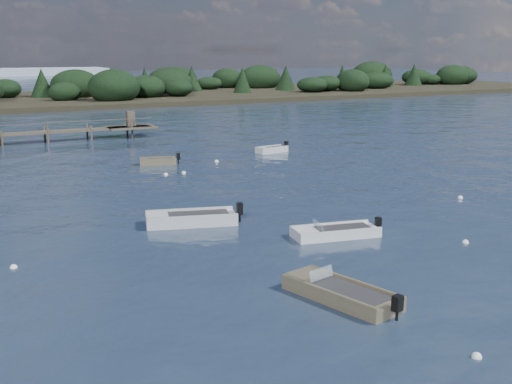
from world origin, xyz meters
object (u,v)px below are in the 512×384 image
dinghy_mid_white_a (335,234)px  dinghy_mid_grey (191,221)px  tender_far_grey_b (272,151)px  tender_far_white (158,162)px  dinghy_near_olive (341,295)px

dinghy_mid_white_a → dinghy_mid_grey: dinghy_mid_grey is taller
dinghy_mid_white_a → tender_far_grey_b: (10.37, 24.52, 0.02)m
tender_far_white → dinghy_mid_white_a: tender_far_white is taller
tender_far_white → dinghy_mid_grey: size_ratio=0.63×
dinghy_near_olive → tender_far_grey_b: size_ratio=1.51×
dinghy_mid_white_a → tender_far_grey_b: size_ratio=1.40×
dinghy_near_olive → dinghy_mid_white_a: (4.55, 6.80, -0.02)m
tender_far_white → dinghy_mid_grey: (-4.64, -17.99, 0.02)m
dinghy_near_olive → tender_far_grey_b: 34.70m
tender_far_white → dinghy_mid_white_a: 23.54m
dinghy_near_olive → tender_far_grey_b: dinghy_near_olive is taller
tender_far_white → dinghy_near_olive: (-3.84, -30.33, 0.00)m
tender_far_white → tender_far_grey_b: tender_far_grey_b is taller
tender_far_white → tender_far_grey_b: (11.08, 0.99, 0.00)m
tender_far_white → dinghy_mid_white_a: bearing=-88.3°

